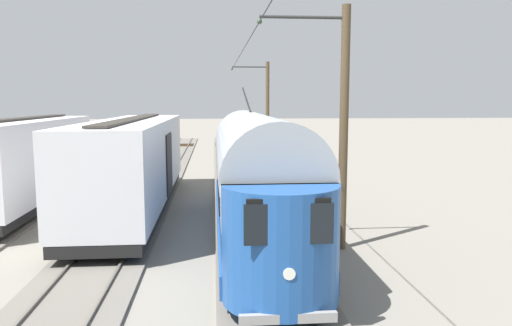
{
  "coord_description": "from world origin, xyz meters",
  "views": [
    {
      "loc": [
        -3.4,
        20.96,
        4.74
      ],
      "look_at": [
        -4.98,
        2.68,
        2.39
      ],
      "focal_mm": 34.18,
      "sensor_mm": 36.0,
      "label": 1
    }
  ],
  "objects_px": {
    "boxcar_adjacent": "(24,161)",
    "catenary_pole_mid_near": "(342,125)",
    "vintage_streetcar": "(255,173)",
    "catenary_pole_foreground": "(266,111)",
    "boxcar_far_siding": "(134,162)"
  },
  "relations": [
    {
      "from": "boxcar_far_siding",
      "to": "catenary_pole_mid_near",
      "type": "height_order",
      "value": "catenary_pole_mid_near"
    },
    {
      "from": "vintage_streetcar",
      "to": "catenary_pole_mid_near",
      "type": "relative_size",
      "value": 2.04
    },
    {
      "from": "boxcar_adjacent",
      "to": "catenary_pole_mid_near",
      "type": "height_order",
      "value": "catenary_pole_mid_near"
    },
    {
      "from": "vintage_streetcar",
      "to": "catenary_pole_foreground",
      "type": "bearing_deg",
      "value": -97.31
    },
    {
      "from": "boxcar_adjacent",
      "to": "catenary_pole_mid_near",
      "type": "bearing_deg",
      "value": 151.44
    },
    {
      "from": "vintage_streetcar",
      "to": "boxcar_far_siding",
      "type": "bearing_deg",
      "value": -41.5
    },
    {
      "from": "vintage_streetcar",
      "to": "boxcar_adjacent",
      "type": "relative_size",
      "value": 1.37
    },
    {
      "from": "boxcar_adjacent",
      "to": "catenary_pole_mid_near",
      "type": "xyz_separation_m",
      "value": [
        -12.21,
        6.65,
        1.83
      ]
    },
    {
      "from": "vintage_streetcar",
      "to": "catenary_pole_foreground",
      "type": "height_order",
      "value": "catenary_pole_foreground"
    },
    {
      "from": "vintage_streetcar",
      "to": "boxcar_adjacent",
      "type": "height_order",
      "value": "vintage_streetcar"
    },
    {
      "from": "catenary_pole_foreground",
      "to": "catenary_pole_mid_near",
      "type": "distance_m",
      "value": 21.84
    },
    {
      "from": "catenary_pole_mid_near",
      "to": "boxcar_far_siding",
      "type": "bearing_deg",
      "value": -38.56
    },
    {
      "from": "boxcar_adjacent",
      "to": "catenary_pole_mid_near",
      "type": "distance_m",
      "value": 14.02
    },
    {
      "from": "vintage_streetcar",
      "to": "catenary_pole_foreground",
      "type": "distance_m",
      "value": 20.44
    },
    {
      "from": "boxcar_adjacent",
      "to": "catenary_pole_foreground",
      "type": "distance_m",
      "value": 19.58
    }
  ]
}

